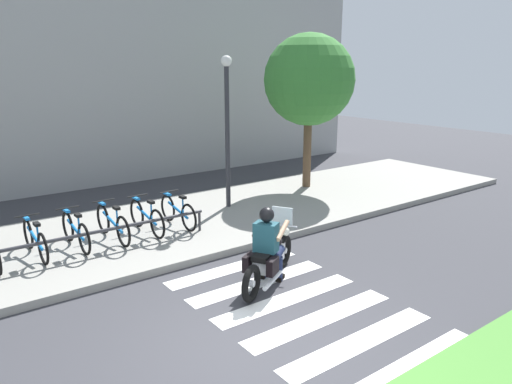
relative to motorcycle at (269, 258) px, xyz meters
name	(u,v)px	position (x,y,z in m)	size (l,w,h in m)	color
ground_plane	(259,344)	(-1.35, -1.51, -0.46)	(48.00, 48.00, 0.00)	#38383D
sidewalk	(121,237)	(-1.35, 3.65, -0.38)	(24.00, 4.40, 0.15)	gray
crosswalk_stripe_0	(407,369)	(-0.18, -3.11, -0.45)	(2.80, 0.40, 0.01)	white
crosswalk_stripe_1	(360,342)	(-0.18, -2.31, -0.45)	(2.80, 0.40, 0.01)	white
crosswalk_stripe_2	(320,319)	(-0.18, -1.51, -0.45)	(2.80, 0.40, 0.01)	white
crosswalk_stripe_3	(287,299)	(-0.18, -0.71, -0.45)	(2.80, 0.40, 0.01)	white
crosswalk_stripe_4	(258,282)	(-0.18, 0.09, -0.45)	(2.80, 0.40, 0.01)	white
crosswalk_stripe_5	(233,268)	(-0.18, 0.89, -0.45)	(2.80, 0.40, 0.01)	white
motorcycle	(269,258)	(0.00, 0.00, 0.00)	(1.97, 1.23, 1.22)	black
rider	(268,240)	(-0.07, -0.04, 0.37)	(0.77, 0.72, 1.44)	#1E4C59
bicycle_1	(35,240)	(-3.16, 3.36, 0.04)	(0.48, 1.68, 0.76)	black
bicycle_2	(76,231)	(-2.38, 3.36, 0.05)	(0.48, 1.64, 0.79)	black
bicycle_3	(113,224)	(-1.61, 3.36, 0.06)	(0.48, 1.75, 0.81)	black
bicycle_4	(147,217)	(-0.84, 3.36, 0.05)	(0.48, 1.67, 0.80)	black
bicycle_5	(178,212)	(-0.06, 3.36, 0.05)	(0.48, 1.62, 0.78)	black
bike_rack	(104,232)	(-2.00, 2.81, 0.11)	(4.47, 0.07, 0.49)	#333338
street_lamp	(227,119)	(1.78, 4.05, 2.00)	(0.28, 0.28, 4.02)	#2D2D33
tree_near_rack	(309,80)	(4.92, 4.45, 2.89)	(2.68, 2.68, 4.71)	brown
building_backdrop	(41,81)	(-1.35, 9.35, 2.87)	(24.00, 1.20, 6.66)	#9E9E9E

